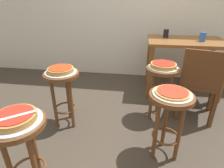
# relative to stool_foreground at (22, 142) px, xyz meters

# --- Properties ---
(ground_plane) EXTENTS (6.00, 6.00, 0.00)m
(ground_plane) POSITION_rel_stool_foreground_xyz_m (0.71, 0.75, -0.46)
(ground_plane) COLOR #42382D
(stool_foreground) EXTENTS (0.36, 0.36, 0.62)m
(stool_foreground) POSITION_rel_stool_foreground_xyz_m (0.00, 0.00, 0.00)
(stool_foreground) COLOR brown
(stool_foreground) RESTS_ON ground_plane
(serving_plate_foreground) EXTENTS (0.32, 0.32, 0.01)m
(serving_plate_foreground) POSITION_rel_stool_foreground_xyz_m (0.00, 0.00, 0.17)
(serving_plate_foreground) COLOR silver
(serving_plate_foreground) RESTS_ON stool_foreground
(pizza_foreground) EXTENTS (0.26, 0.26, 0.05)m
(pizza_foreground) POSITION_rel_stool_foreground_xyz_m (0.00, 0.00, 0.20)
(pizza_foreground) COLOR #B78442
(pizza_foreground) RESTS_ON serving_plate_foreground
(stool_middle) EXTENTS (0.36, 0.36, 0.62)m
(stool_middle) POSITION_rel_stool_foreground_xyz_m (1.01, 0.50, 0.00)
(stool_middle) COLOR brown
(stool_middle) RESTS_ON ground_plane
(serving_plate_middle) EXTENTS (0.31, 0.31, 0.01)m
(serving_plate_middle) POSITION_rel_stool_foreground_xyz_m (1.01, 0.50, 0.17)
(serving_plate_middle) COLOR white
(serving_plate_middle) RESTS_ON stool_middle
(pizza_middle) EXTENTS (0.27, 0.27, 0.02)m
(pizza_middle) POSITION_rel_stool_foreground_xyz_m (1.01, 0.50, 0.19)
(pizza_middle) COLOR tan
(pizza_middle) RESTS_ON serving_plate_middle
(stool_leftside) EXTENTS (0.36, 0.36, 0.62)m
(stool_leftside) POSITION_rel_stool_foreground_xyz_m (-0.04, 0.81, 0.00)
(stool_leftside) COLOR brown
(stool_leftside) RESTS_ON ground_plane
(serving_plate_leftside) EXTENTS (0.32, 0.32, 0.01)m
(serving_plate_leftside) POSITION_rel_stool_foreground_xyz_m (-0.04, 0.81, 0.17)
(serving_plate_leftside) COLOR silver
(serving_plate_leftside) RESTS_ON stool_leftside
(pizza_leftside) EXTENTS (0.26, 0.26, 0.05)m
(pizza_leftside) POSITION_rel_stool_foreground_xyz_m (-0.04, 0.81, 0.20)
(pizza_leftside) COLOR #B78442
(pizza_leftside) RESTS_ON serving_plate_leftside
(stool_rear) EXTENTS (0.36, 0.36, 0.62)m
(stool_rear) POSITION_rel_stool_foreground_xyz_m (1.00, 1.09, 0.00)
(stool_rear) COLOR brown
(stool_rear) RESTS_ON ground_plane
(serving_plate_rear) EXTENTS (0.31, 0.31, 0.01)m
(serving_plate_rear) POSITION_rel_stool_foreground_xyz_m (1.00, 1.09, 0.17)
(serving_plate_rear) COLOR silver
(serving_plate_rear) RESTS_ON stool_rear
(pizza_rear) EXTENTS (0.27, 0.27, 0.05)m
(pizza_rear) POSITION_rel_stool_foreground_xyz_m (1.00, 1.09, 0.20)
(pizza_rear) COLOR tan
(pizza_rear) RESTS_ON serving_plate_rear
(dining_table) EXTENTS (1.03, 0.66, 0.78)m
(dining_table) POSITION_rel_stool_foreground_xyz_m (1.36, 1.83, 0.19)
(dining_table) COLOR brown
(dining_table) RESTS_ON ground_plane
(cup_near_edge) EXTENTS (0.08, 0.08, 0.12)m
(cup_near_edge) POSITION_rel_stool_foreground_xyz_m (1.54, 1.76, 0.38)
(cup_near_edge) COLOR #3360B2
(cup_near_edge) RESTS_ON dining_table
(cup_far_edge) EXTENTS (0.07, 0.07, 0.11)m
(cup_far_edge) POSITION_rel_stool_foreground_xyz_m (1.10, 1.95, 0.38)
(cup_far_edge) COLOR black
(cup_far_edge) RESTS_ON dining_table
(wooden_chair) EXTENTS (0.49, 0.49, 0.85)m
(wooden_chair) POSITION_rel_stool_foreground_xyz_m (1.41, 1.14, 0.01)
(wooden_chair) COLOR #5B3319
(wooden_chair) RESTS_ON ground_plane
(pizza_server_knife) EXTENTS (0.19, 0.15, 0.01)m
(pizza_server_knife) POSITION_rel_stool_foreground_xyz_m (0.03, -0.02, 0.23)
(pizza_server_knife) COLOR silver
(pizza_server_knife) RESTS_ON pizza_foreground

